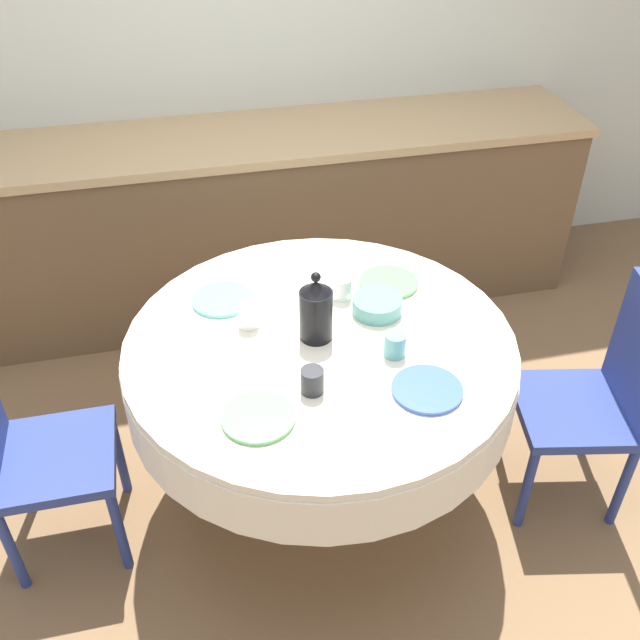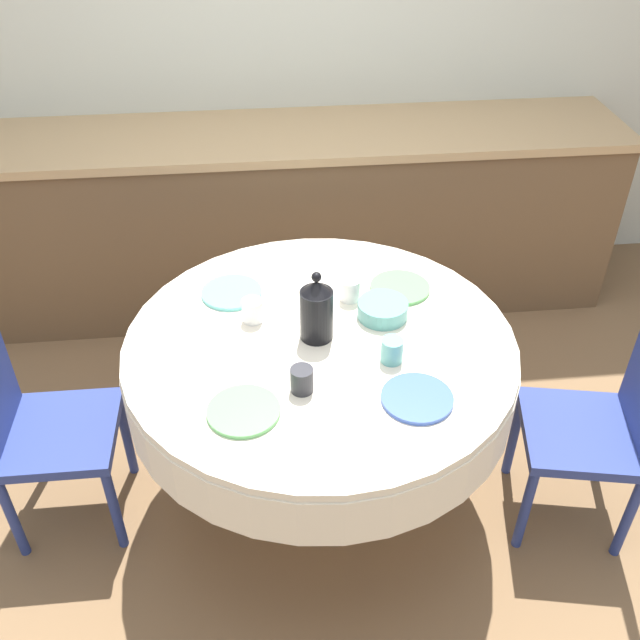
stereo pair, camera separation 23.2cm
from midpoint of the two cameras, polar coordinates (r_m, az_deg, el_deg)
The scene contains 16 objects.
ground_plane at distance 2.91m, azimuth 2.34°, elevation -13.55°, with size 12.00×12.00×0.00m, color brown.
wall_back at distance 3.67m, azimuth -1.00°, elevation 22.13°, with size 7.00×0.05×2.60m.
kitchen_counter at distance 3.68m, azimuth -0.40°, elevation 8.11°, with size 3.24×0.64×0.93m.
dining_table at distance 2.45m, azimuth 2.72°, elevation -3.92°, with size 1.32×1.32×0.77m.
chair_left at distance 2.71m, azimuth 24.47°, elevation -7.26°, with size 0.47×0.47×0.92m.
chair_right at distance 2.62m, azimuth -19.82°, elevation -7.48°, with size 0.40×0.40×0.92m.
plate_near_left at distance 2.10m, azimuth -2.99°, elevation -7.42°, with size 0.22×0.22×0.01m, color #5BA85B.
cup_near_left at distance 2.15m, azimuth 1.63°, elevation -4.93°, with size 0.07×0.07×0.08m, color #28282D.
plate_near_right at distance 2.18m, azimuth 10.83°, elevation -6.31°, with size 0.22×0.22×0.01m, color #3856AD.
cup_near_right at distance 2.28m, azimuth 8.69°, elevation -2.54°, with size 0.07×0.07×0.08m, color #5BA39E.
plate_far_left at distance 2.58m, azimuth -4.54°, elevation 2.12°, with size 0.22×0.22×0.01m, color #60BCB7.
cup_far_left at distance 2.42m, azimuth -2.71°, elevation 0.65°, with size 0.07×0.07×0.08m, color white.
plate_far_right at distance 2.63m, azimuth 8.94°, elevation 2.48°, with size 0.22×0.22×0.01m, color #5BA85B.
cup_far_right at distance 2.53m, azimuth 5.04°, elevation 2.34°, with size 0.07×0.07×0.08m, color white.
coffee_carafe at distance 2.31m, azimuth 2.59°, elevation 0.70°, with size 0.11×0.11×0.26m.
fruit_bowl at distance 2.47m, azimuth 7.72°, elevation 0.73°, with size 0.17×0.17×0.06m, color #569993.
Camera 2 is at (-0.19, -1.84, 2.26)m, focal length 40.00 mm.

